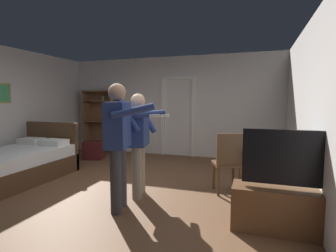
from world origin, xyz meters
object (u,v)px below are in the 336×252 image
tv_flatscreen (290,204)px  laptop (261,149)px  suitcase_dark (93,150)px  bed (17,164)px  bottle_on_table (274,147)px  wooden_chair (228,160)px  side_table (263,167)px  person_striped_shirt (139,137)px  person_blue_shirt (119,137)px  bookshelf (100,118)px

tv_flatscreen → laptop: tv_flatscreen is taller
laptop → suitcase_dark: size_ratio=0.84×
suitcase_dark → bed: bearing=-115.3°
laptop → bottle_on_table: bearing=-11.9°
laptop → bottle_on_table: 0.19m
wooden_chair → suitcase_dark: (-3.51, 1.45, -0.32)m
side_table → person_striped_shirt: size_ratio=0.44×
person_blue_shirt → person_striped_shirt: bearing=86.0°
laptop → wooden_chair: (-0.49, -0.00, -0.21)m
side_table → bottle_on_table: bearing=-29.7°
bed → side_table: bed is taller
bed → bottle_on_table: (4.52, 0.47, 0.50)m
bed → wooden_chair: 3.89m
tv_flatscreen → person_blue_shirt: (-2.14, -0.05, 0.68)m
bed → suitcase_dark: (0.34, 1.95, -0.08)m
laptop → person_striped_shirt: size_ratio=0.25×
side_table → person_striped_shirt: 1.98m
tv_flatscreen → suitcase_dark: size_ratio=2.68×
suitcase_dark → person_blue_shirt: bearing=-65.0°
bottle_on_table → side_table: bearing=150.3°
side_table → wooden_chair: bearing=-175.0°
person_blue_shirt → laptop: bearing=30.8°
bottle_on_table → person_striped_shirt: size_ratio=0.15×
bookshelf → bed: bearing=-88.7°
bed → tv_flatscreen: (4.65, -0.54, 0.03)m
bookshelf → suitcase_dark: bearing=-67.3°
bed → suitcase_dark: bed is taller
bottle_on_table → person_striped_shirt: (-1.98, -0.50, 0.13)m
tv_flatscreen → laptop: (-0.31, 1.04, 0.42)m
tv_flatscreen → bookshelf: bearing=143.7°
bed → bookshelf: (-0.07, 2.92, 0.66)m
bookshelf → wooden_chair: (3.91, -2.42, -0.42)m
suitcase_dark → bookshelf: bearing=97.2°
bottle_on_table → tv_flatscreen: bearing=-82.8°
tv_flatscreen → laptop: bearing=106.5°
bottle_on_table → suitcase_dark: size_ratio=0.51×
side_table → person_blue_shirt: size_ratio=0.41×
side_table → laptop: 0.28m
person_blue_shirt → bed: bearing=166.9°
tv_flatscreen → suitcase_dark: bearing=150.0°
bed → person_striped_shirt: bearing=-0.6°
bookshelf → tv_flatscreen: bearing=-36.3°
bottle_on_table → suitcase_dark: 4.47m
bed → tv_flatscreen: tv_flatscreen is taller
bookshelf → side_table: 5.06m
side_table → laptop: laptop is taller
person_blue_shirt → suitcase_dark: size_ratio=3.60×
side_table → suitcase_dark: (-4.04, 1.40, -0.25)m
bed → person_striped_shirt: 2.62m
bed → laptop: bearing=6.7°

